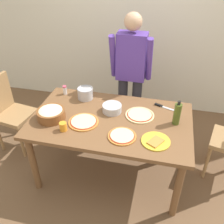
% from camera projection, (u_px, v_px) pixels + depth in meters
% --- Properties ---
extents(ground, '(8.00, 8.00, 0.00)m').
position_uv_depth(ground, '(111.00, 171.00, 2.94)').
color(ground, brown).
extents(wall_back, '(5.60, 0.10, 2.60)m').
position_uv_depth(wall_back, '(137.00, 22.00, 3.48)').
color(wall_back, silver).
rests_on(wall_back, ground).
extents(dining_table, '(1.60, 0.96, 0.76)m').
position_uv_depth(dining_table, '(111.00, 126.00, 2.56)').
color(dining_table, brown).
rests_on(dining_table, ground).
extents(person_cook, '(0.49, 0.25, 1.62)m').
position_uv_depth(person_cook, '(131.00, 71.00, 3.00)').
color(person_cook, '#2D2D38').
rests_on(person_cook, ground).
extents(chair_wooden_left, '(0.46, 0.46, 0.95)m').
position_uv_depth(chair_wooden_left, '(9.00, 109.00, 3.04)').
color(chair_wooden_left, '#A37A4C').
rests_on(chair_wooden_left, ground).
extents(pizza_raw_on_board, '(0.29, 0.29, 0.02)m').
position_uv_depth(pizza_raw_on_board, '(140.00, 115.00, 2.55)').
color(pizza_raw_on_board, beige).
rests_on(pizza_raw_on_board, dining_table).
extents(pizza_cooked_on_tray, '(0.30, 0.30, 0.02)m').
position_uv_depth(pizza_cooked_on_tray, '(84.00, 122.00, 2.46)').
color(pizza_cooked_on_tray, '#C67A33').
rests_on(pizza_cooked_on_tray, dining_table).
extents(pizza_second_cooked, '(0.26, 0.26, 0.02)m').
position_uv_depth(pizza_second_cooked, '(122.00, 136.00, 2.28)').
color(pizza_second_cooked, '#C67A33').
rests_on(pizza_second_cooked, dining_table).
extents(plate_with_slice, '(0.26, 0.26, 0.02)m').
position_uv_depth(plate_with_slice, '(156.00, 141.00, 2.22)').
color(plate_with_slice, gold).
rests_on(plate_with_slice, dining_table).
extents(popcorn_bowl, '(0.28, 0.28, 0.11)m').
position_uv_depth(popcorn_bowl, '(51.00, 113.00, 2.48)').
color(popcorn_bowl, brown).
rests_on(popcorn_bowl, dining_table).
extents(mixing_bowl_steel, '(0.20, 0.20, 0.08)m').
position_uv_depth(mixing_bowl_steel, '(112.00, 108.00, 2.60)').
color(mixing_bowl_steel, '#B7B7BC').
rests_on(mixing_bowl_steel, dining_table).
extents(olive_oil_bottle, '(0.07, 0.07, 0.26)m').
position_uv_depth(olive_oil_bottle, '(177.00, 114.00, 2.39)').
color(olive_oil_bottle, '#47561E').
rests_on(olive_oil_bottle, dining_table).
extents(steel_pot, '(0.17, 0.17, 0.13)m').
position_uv_depth(steel_pot, '(85.00, 93.00, 2.80)').
color(steel_pot, '#B7B7BC').
rests_on(steel_pot, dining_table).
extents(cup_orange, '(0.07, 0.07, 0.08)m').
position_uv_depth(cup_orange, '(63.00, 127.00, 2.34)').
color(cup_orange, orange).
rests_on(cup_orange, dining_table).
extents(salt_shaker, '(0.04, 0.04, 0.11)m').
position_uv_depth(salt_shaker, '(65.00, 90.00, 2.88)').
color(salt_shaker, white).
rests_on(salt_shaker, dining_table).
extents(chef_knife, '(0.28, 0.12, 0.02)m').
position_uv_depth(chef_knife, '(164.00, 107.00, 2.68)').
color(chef_knife, silver).
rests_on(chef_knife, dining_table).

